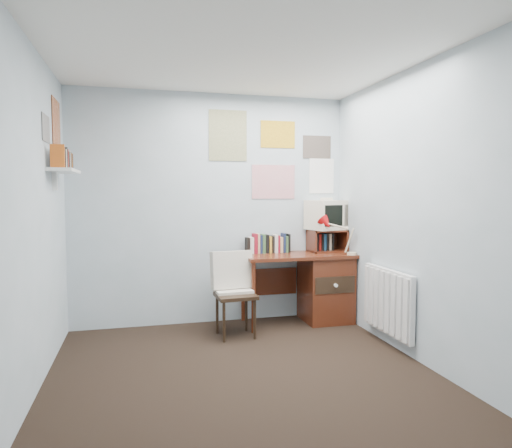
% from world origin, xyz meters
% --- Properties ---
extents(ground, '(3.50, 3.50, 0.00)m').
position_xyz_m(ground, '(0.00, 0.00, 0.00)').
color(ground, black).
rests_on(ground, ground).
extents(back_wall, '(3.00, 0.02, 2.50)m').
position_xyz_m(back_wall, '(0.00, 1.75, 1.25)').
color(back_wall, silver).
rests_on(back_wall, ground).
extents(left_wall, '(0.02, 3.50, 2.50)m').
position_xyz_m(left_wall, '(-1.50, 0.00, 1.25)').
color(left_wall, silver).
rests_on(left_wall, ground).
extents(right_wall, '(0.02, 3.50, 2.50)m').
position_xyz_m(right_wall, '(1.50, 0.00, 1.25)').
color(right_wall, silver).
rests_on(right_wall, ground).
extents(ceiling, '(3.00, 3.50, 0.02)m').
position_xyz_m(ceiling, '(0.00, 0.00, 2.50)').
color(ceiling, white).
rests_on(ceiling, back_wall).
extents(desk, '(1.20, 0.55, 0.76)m').
position_xyz_m(desk, '(1.17, 1.48, 0.41)').
color(desk, '#572413').
rests_on(desk, ground).
extents(desk_chair, '(0.44, 0.42, 0.82)m').
position_xyz_m(desk_chair, '(0.14, 1.18, 0.41)').
color(desk_chair, black).
rests_on(desk_chair, ground).
extents(desk_lamp, '(0.29, 0.26, 0.37)m').
position_xyz_m(desk_lamp, '(1.44, 1.27, 0.95)').
color(desk_lamp, red).
rests_on(desk_lamp, desk).
extents(tv_riser, '(0.40, 0.30, 0.25)m').
position_xyz_m(tv_riser, '(1.29, 1.59, 0.89)').
color(tv_riser, '#572413').
rests_on(tv_riser, desk).
extents(crt_tv, '(0.47, 0.45, 0.36)m').
position_xyz_m(crt_tv, '(1.29, 1.61, 1.19)').
color(crt_tv, beige).
rests_on(crt_tv, tv_riser).
extents(book_row, '(0.60, 0.14, 0.22)m').
position_xyz_m(book_row, '(0.66, 1.66, 0.87)').
color(book_row, '#572413').
rests_on(book_row, desk).
extents(radiator, '(0.09, 0.80, 0.60)m').
position_xyz_m(radiator, '(1.46, 0.55, 0.42)').
color(radiator, white).
rests_on(radiator, right_wall).
extents(wall_shelf, '(0.20, 0.62, 0.24)m').
position_xyz_m(wall_shelf, '(-1.40, 1.10, 1.62)').
color(wall_shelf, white).
rests_on(wall_shelf, left_wall).
extents(posters_back, '(1.20, 0.01, 0.90)m').
position_xyz_m(posters_back, '(0.70, 1.74, 1.85)').
color(posters_back, white).
rests_on(posters_back, back_wall).
extents(posters_left, '(0.01, 0.70, 0.60)m').
position_xyz_m(posters_left, '(-1.49, 1.10, 2.00)').
color(posters_left, white).
rests_on(posters_left, left_wall).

